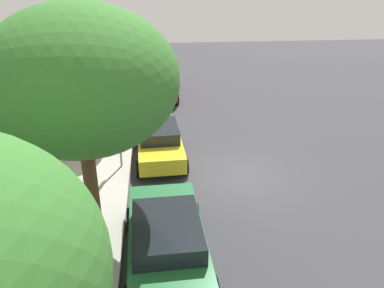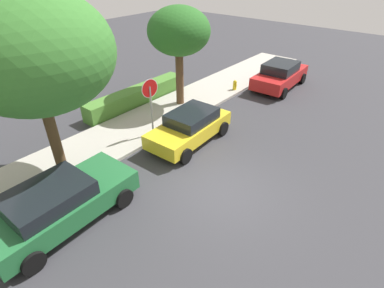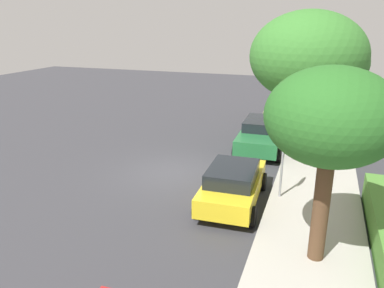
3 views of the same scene
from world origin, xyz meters
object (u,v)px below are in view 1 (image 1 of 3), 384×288
(stop_sign, at_px, (118,124))
(street_tree_far, at_px, (89,54))
(street_tree_mid_block, at_px, (82,81))
(parked_car_yellow, at_px, (159,142))
(parked_car_green, at_px, (167,238))
(fire_hydrant, at_px, (129,105))
(parked_car_red, at_px, (159,85))

(stop_sign, xyz_separation_m, street_tree_far, (3.30, 1.29, 1.95))
(street_tree_mid_block, bearing_deg, stop_sign, -4.46)
(parked_car_yellow, distance_m, parked_car_green, 6.07)
(street_tree_mid_block, height_order, fire_hydrant, street_tree_mid_block)
(parked_car_red, distance_m, fire_hydrant, 2.93)
(stop_sign, xyz_separation_m, parked_car_green, (-5.29, -1.54, -1.13))
(stop_sign, height_order, parked_car_yellow, stop_sign)
(parked_car_green, distance_m, fire_hydrant, 12.19)
(stop_sign, xyz_separation_m, fire_hydrant, (6.79, 0.07, -1.52))
(parked_car_yellow, xyz_separation_m, street_tree_mid_block, (-4.83, 1.81, 3.86))
(street_tree_far, relative_size, fire_hydrant, 7.04)
(street_tree_far, bearing_deg, stop_sign, -158.61)
(fire_hydrant, bearing_deg, parked_car_yellow, -165.42)
(parked_car_green, bearing_deg, parked_car_yellow, 0.39)
(parked_car_green, bearing_deg, parked_car_red, -0.38)
(fire_hydrant, bearing_deg, street_tree_mid_block, 178.68)
(parked_car_red, bearing_deg, street_tree_far, 153.35)
(street_tree_mid_block, height_order, street_tree_far, street_tree_mid_block)
(stop_sign, relative_size, parked_car_yellow, 0.67)
(parked_car_green, distance_m, street_tree_mid_block, 4.43)
(street_tree_far, bearing_deg, fire_hydrant, -19.40)
(parked_car_yellow, bearing_deg, parked_car_green, -179.61)
(parked_car_green, height_order, parked_car_red, parked_car_red)
(parked_car_yellow, bearing_deg, stop_sign, 117.59)
(parked_car_red, bearing_deg, street_tree_mid_block, 171.59)
(stop_sign, height_order, parked_car_red, stop_sign)
(stop_sign, height_order, parked_car_green, stop_sign)
(stop_sign, relative_size, parked_car_green, 0.60)
(stop_sign, height_order, street_tree_far, street_tree_far)
(street_tree_far, height_order, fire_hydrant, street_tree_far)
(parked_car_red, relative_size, street_tree_far, 0.89)
(street_tree_mid_block, bearing_deg, fire_hydrant, -1.32)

